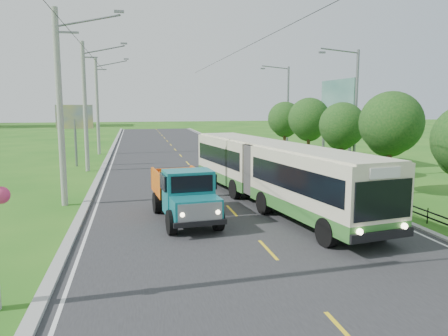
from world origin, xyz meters
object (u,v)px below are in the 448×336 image
object	(u,v)px
streetlight_far	(286,108)
dump_truck	(184,191)
pole_far	(98,106)
tree_fifth	(309,121)
pole_near	(61,107)
bus	(272,169)
streetlight_mid	(354,109)
billboard_right	(337,103)
pole_mid	(85,106)
tree_third	(391,126)
tree_back	(285,121)
planter_mid	(325,175)
tree_fourth	(342,128)
billboard_left	(75,121)
planter_far	(286,160)
planter_near	(388,198)

from	to	relation	value
streetlight_far	dump_truck	distance (m)	26.97
pole_far	tree_fifth	world-z (taller)	pole_far
pole_near	dump_truck	xyz separation A→B (m)	(5.77, -4.29, -3.72)
tree_fifth	bus	bearing A→B (deg)	-119.47
streetlight_mid	dump_truck	bearing A→B (deg)	-144.73
pole_near	streetlight_far	world-z (taller)	pole_near
pole_near	dump_truck	distance (m)	8.10
billboard_right	dump_truck	size ratio (longest dim) A/B	1.22
pole_mid	tree_third	world-z (taller)	pole_mid
tree_back	streetlight_far	xyz separation A→B (m)	(0.79, 1.86, 1.25)
pole_far	dump_truck	bearing A→B (deg)	-78.47
planter_mid	billboard_right	world-z (taller)	billboard_right
pole_near	billboard_right	world-z (taller)	pole_near
tree_fifth	streetlight_mid	world-z (taller)	streetlight_mid
tree_fourth	streetlight_mid	xyz separation A→B (m)	(0.79, -0.14, 1.32)
tree_third	streetlight_mid	size ratio (longest dim) A/B	0.66
tree_third	tree_fifth	size ratio (longest dim) A/B	1.03
streetlight_mid	dump_truck	xyz separation A→B (m)	(-13.13, -9.29, -3.53)
tree_back	pole_near	bearing A→B (deg)	-136.59
tree_fourth	bus	size ratio (longest dim) A/B	0.32
tree_fourth	tree_back	size ratio (longest dim) A/B	0.98
bus	dump_truck	xyz separation A→B (m)	(-4.81, -2.09, -0.55)
tree_fifth	billboard_left	world-z (taller)	tree_fifth
tree_third	tree_back	xyz separation A→B (m)	(-0.00, 18.00, -0.33)
pole_near	tree_third	xyz separation A→B (m)	(18.12, -0.86, -1.11)
streetlight_mid	bus	distance (m)	11.39
pole_near	billboard_left	world-z (taller)	pole_near
pole_near	tree_back	world-z (taller)	pole_near
billboard_right	dump_truck	xyz separation A→B (m)	(-14.79, -15.29, -3.97)
streetlight_mid	planter_far	xyz separation A→B (m)	(-2.04, 8.00, -4.62)
tree_fifth	planter_mid	bearing A→B (deg)	-101.56
pole_near	bus	size ratio (longest dim) A/B	0.59
pole_near	tree_back	bearing A→B (deg)	43.41
streetlight_mid	dump_truck	distance (m)	16.47
tree_fifth	billboard_left	xyz separation A→B (m)	(-19.36, 3.86, 0.01)
tree_fifth	streetlight_mid	xyz separation A→B (m)	(0.79, -6.14, 1.05)
tree_back	billboard_left	world-z (taller)	tree_back
streetlight_mid	planter_near	distance (m)	9.46
pole_near	dump_truck	size ratio (longest dim) A/B	1.68
tree_third	tree_back	bearing A→B (deg)	90.00
streetlight_mid	billboard_left	distance (m)	22.51
planter_far	billboard_left	xyz separation A→B (m)	(-18.10, 2.00, 3.58)
tree_back	planter_far	distance (m)	5.48
tree_fifth	tree_back	xyz separation A→B (m)	(-0.00, 6.00, -0.20)
streetlight_mid	pole_far	bearing A→B (deg)	134.86
pole_mid	tree_fifth	distance (m)	18.18
tree_back	tree_third	bearing A→B (deg)	-90.00
pole_far	bus	world-z (taller)	pole_far
bus	dump_truck	size ratio (longest dim) A/B	2.82
planter_far	pole_near	bearing A→B (deg)	-142.37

